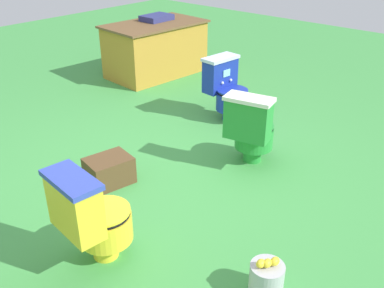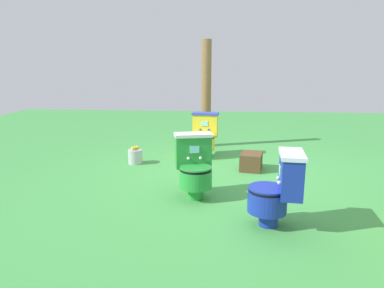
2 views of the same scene
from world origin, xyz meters
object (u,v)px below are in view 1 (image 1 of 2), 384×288
at_px(toilet_yellow, 92,217).
at_px(vendor_table, 156,49).
at_px(toilet_blue, 227,89).
at_px(lemon_bucket, 266,278).
at_px(small_crate, 109,171).
at_px(toilet_green, 251,129).

relative_size(toilet_yellow, vendor_table, 0.48).
height_order(toilet_blue, lemon_bucket, toilet_blue).
bearing_deg(lemon_bucket, vendor_table, 54.46).
xyz_separation_m(toilet_blue, toilet_yellow, (-2.53, -0.82, 0.00)).
bearing_deg(small_crate, vendor_table, 37.79).
height_order(toilet_green, toilet_yellow, same).
relative_size(toilet_green, lemon_bucket, 2.63).
bearing_deg(vendor_table, small_crate, -142.21).
xyz_separation_m(toilet_yellow, lemon_bucket, (0.53, -1.05, -0.25)).
xyz_separation_m(toilet_yellow, small_crate, (0.70, 0.72, -0.25)).
xyz_separation_m(toilet_blue, vendor_table, (0.61, 1.80, 0.02)).
xyz_separation_m(vendor_table, small_crate, (-2.44, -1.89, -0.27)).
distance_m(toilet_yellow, small_crate, 1.04).
distance_m(toilet_blue, lemon_bucket, 2.75).
bearing_deg(toilet_blue, small_crate, 8.20).
distance_m(toilet_blue, toilet_yellow, 2.66).
bearing_deg(toilet_yellow, lemon_bucket, 32.29).
height_order(toilet_blue, toilet_yellow, same).
bearing_deg(toilet_blue, lemon_bucket, 48.20).
bearing_deg(lemon_bucket, toilet_yellow, 116.68).
bearing_deg(lemon_bucket, toilet_green, 38.37).
height_order(toilet_blue, toilet_green, same).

